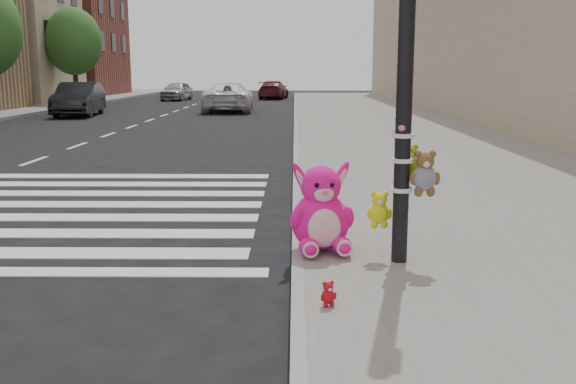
# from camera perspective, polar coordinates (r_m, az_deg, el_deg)

# --- Properties ---
(ground) EXTENTS (120.00, 120.00, 0.00)m
(ground) POSITION_cam_1_polar(r_m,az_deg,el_deg) (5.27, -16.65, -12.99)
(ground) COLOR black
(ground) RESTS_ON ground
(sidewalk_near) EXTENTS (7.00, 80.00, 0.14)m
(sidewalk_near) POSITION_cam_1_polar(r_m,az_deg,el_deg) (15.13, 13.91, 2.88)
(sidewalk_near) COLOR slate
(sidewalk_near) RESTS_ON ground
(curb_edge) EXTENTS (0.12, 80.00, 0.15)m
(curb_edge) POSITION_cam_1_polar(r_m,az_deg,el_deg) (14.73, 0.72, 2.98)
(curb_edge) COLOR gray
(curb_edge) RESTS_ON ground
(bld_far_d) EXTENTS (6.00, 8.00, 10.00)m
(bld_far_d) POSITION_cam_1_polar(r_m,az_deg,el_deg) (43.19, -23.33, 13.87)
(bld_far_d) COLOR #BDAB90
(bld_far_d) RESTS_ON ground
(bld_far_e) EXTENTS (6.00, 10.00, 9.00)m
(bld_far_e) POSITION_cam_1_polar(r_m,az_deg,el_deg) (53.43, -18.46, 12.91)
(bld_far_e) COLOR brown
(bld_far_e) RESTS_ON ground
(signal_pole) EXTENTS (0.71, 0.49, 4.00)m
(signal_pole) POSITION_cam_1_polar(r_m,az_deg,el_deg) (6.51, 10.48, 7.60)
(signal_pole) COLOR black
(signal_pole) RESTS_ON sidewalk_near
(tree_far_c) EXTENTS (3.20, 3.20, 5.44)m
(tree_far_c) POSITION_cam_1_polar(r_m,az_deg,el_deg) (39.71, -18.54, 12.57)
(tree_far_c) COLOR #382619
(tree_far_c) RESTS_ON sidewalk_far
(pink_bunny) EXTENTS (0.72, 0.81, 1.00)m
(pink_bunny) POSITION_cam_1_polar(r_m,az_deg,el_deg) (6.94, 2.95, -2.00)
(pink_bunny) COLOR #FF1597
(pink_bunny) RESTS_ON sidewalk_near
(red_teddy) EXTENTS (0.18, 0.15, 0.22)m
(red_teddy) POSITION_cam_1_polar(r_m,az_deg,el_deg) (5.42, 3.58, -9.01)
(red_teddy) COLOR red
(red_teddy) RESTS_ON sidewalk_near
(car_dark_far) EXTENTS (2.09, 4.74, 1.51)m
(car_dark_far) POSITION_cam_1_polar(r_m,az_deg,el_deg) (30.83, -18.10, 7.86)
(car_dark_far) COLOR black
(car_dark_far) RESTS_ON ground
(car_white_near) EXTENTS (2.58, 5.24, 1.43)m
(car_white_near) POSITION_cam_1_polar(r_m,az_deg,el_deg) (32.49, -5.33, 8.39)
(car_white_near) COLOR silver
(car_white_near) RESTS_ON ground
(car_maroon_near) EXTENTS (2.22, 4.55, 1.28)m
(car_maroon_near) POSITION_cam_1_polar(r_m,az_deg,el_deg) (46.37, -1.29, 9.07)
(car_maroon_near) COLOR #551821
(car_maroon_near) RESTS_ON ground
(car_silver_deep) EXTENTS (1.94, 3.90, 1.28)m
(car_silver_deep) POSITION_cam_1_polar(r_m,az_deg,el_deg) (44.75, -9.84, 8.85)
(car_silver_deep) COLOR #ACACB1
(car_silver_deep) RESTS_ON ground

